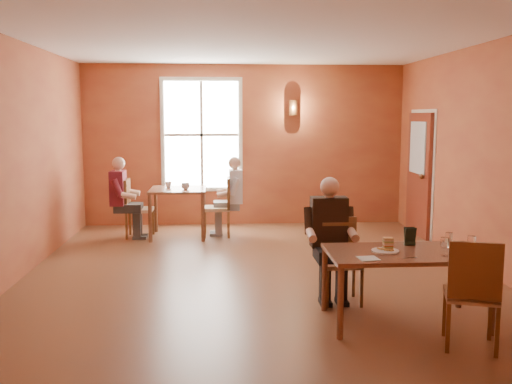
{
  "coord_description": "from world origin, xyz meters",
  "views": [
    {
      "loc": [
        -0.49,
        -7.24,
        2.04
      ],
      "look_at": [
        0.0,
        0.2,
        1.05
      ],
      "focal_mm": 40.0,
      "sensor_mm": 36.0,
      "label": 1
    }
  ],
  "objects": [
    {
      "name": "ground",
      "position": [
        0.0,
        0.0,
        0.0
      ],
      "size": [
        6.0,
        7.0,
        0.01
      ],
      "primitive_type": "cube",
      "color": "brown",
      "rests_on": "ground"
    },
    {
      "name": "wall_back",
      "position": [
        0.0,
        3.5,
        1.5
      ],
      "size": [
        6.0,
        0.04,
        3.0
      ],
      "primitive_type": "cube",
      "color": "brown",
      "rests_on": "ground"
    },
    {
      "name": "wall_front",
      "position": [
        0.0,
        -3.5,
        1.5
      ],
      "size": [
        6.0,
        0.04,
        3.0
      ],
      "primitive_type": "cube",
      "color": "brown",
      "rests_on": "ground"
    },
    {
      "name": "wall_left",
      "position": [
        -3.0,
        0.0,
        1.5
      ],
      "size": [
        0.04,
        7.0,
        3.0
      ],
      "primitive_type": "cube",
      "color": "brown",
      "rests_on": "ground"
    },
    {
      "name": "wall_right",
      "position": [
        3.0,
        0.0,
        1.5
      ],
      "size": [
        0.04,
        7.0,
        3.0
      ],
      "primitive_type": "cube",
      "color": "brown",
      "rests_on": "ground"
    },
    {
      "name": "ceiling",
      "position": [
        0.0,
        0.0,
        3.0
      ],
      "size": [
        6.0,
        7.0,
        0.04
      ],
      "primitive_type": "cube",
      "color": "white",
      "rests_on": "wall_back"
    },
    {
      "name": "window",
      "position": [
        -0.8,
        3.45,
        1.7
      ],
      "size": [
        1.36,
        0.1,
        1.96
      ],
      "primitive_type": "cube",
      "color": "white",
      "rests_on": "wall_back"
    },
    {
      "name": "door",
      "position": [
        2.94,
        2.3,
        1.05
      ],
      "size": [
        0.12,
        1.04,
        2.1
      ],
      "primitive_type": "cube",
      "color": "maroon",
      "rests_on": "ground"
    },
    {
      "name": "wall_sconce",
      "position": [
        0.9,
        3.4,
        2.2
      ],
      "size": [
        0.16,
        0.16,
        0.28
      ],
      "primitive_type": "cylinder",
      "color": "brown",
      "rests_on": "wall_back"
    },
    {
      "name": "main_table",
      "position": [
        1.34,
        -1.87,
        0.36
      ],
      "size": [
        1.54,
        0.87,
        0.72
      ],
      "primitive_type": null,
      "color": "brown",
      "rests_on": "ground"
    },
    {
      "name": "chair_diner_main",
      "position": [
        0.84,
        -1.22,
        0.46
      ],
      "size": [
        0.41,
        0.41,
        0.92
      ],
      "primitive_type": null,
      "rotation": [
        0.0,
        0.0,
        3.14
      ],
      "color": "#5C2F15",
      "rests_on": "ground"
    },
    {
      "name": "diner_main",
      "position": [
        0.84,
        -1.25,
        0.66
      ],
      "size": [
        0.53,
        0.53,
        1.32
      ],
      "primitive_type": null,
      "rotation": [
        0.0,
        0.0,
        3.14
      ],
      "color": "#36241C",
      "rests_on": "ground"
    },
    {
      "name": "chair_empty",
      "position": [
        1.73,
        -2.5,
        0.5
      ],
      "size": [
        0.55,
        0.55,
        0.99
      ],
      "primitive_type": null,
      "rotation": [
        0.0,
        0.0,
        -0.31
      ],
      "color": "brown",
      "rests_on": "ground"
    },
    {
      "name": "plate_food",
      "position": [
        1.13,
        -1.87,
        0.74
      ],
      "size": [
        0.29,
        0.29,
        0.03
      ],
      "primitive_type": "cylinder",
      "rotation": [
        0.0,
        0.0,
        -0.07
      ],
      "color": "white",
      "rests_on": "main_table"
    },
    {
      "name": "sandwich",
      "position": [
        1.18,
        -1.81,
        0.78
      ],
      "size": [
        0.1,
        0.09,
        0.11
      ],
      "primitive_type": "cube",
      "rotation": [
        0.0,
        0.0,
        -0.05
      ],
      "color": "tan",
      "rests_on": "main_table"
    },
    {
      "name": "goblet_a",
      "position": [
        1.81,
        -1.78,
        0.81
      ],
      "size": [
        0.09,
        0.09,
        0.18
      ],
      "primitive_type": null,
      "rotation": [
        0.0,
        0.0,
        -0.38
      ],
      "color": "white",
      "rests_on": "main_table"
    },
    {
      "name": "goblet_b",
      "position": [
        1.93,
        -2.02,
        0.82
      ],
      "size": [
        0.09,
        0.09,
        0.2
      ],
      "primitive_type": null,
      "rotation": [
        0.0,
        0.0,
        0.23
      ],
      "color": "white",
      "rests_on": "main_table"
    },
    {
      "name": "goblet_c",
      "position": [
        1.65,
        -2.07,
        0.82
      ],
      "size": [
        0.09,
        0.09,
        0.19
      ],
      "primitive_type": null,
      "rotation": [
        0.0,
        0.0,
        -0.13
      ],
      "color": "white",
      "rests_on": "main_table"
    },
    {
      "name": "menu_stand",
      "position": [
        1.47,
        -1.61,
        0.82
      ],
      "size": [
        0.12,
        0.06,
        0.19
      ],
      "primitive_type": "cube",
      "rotation": [
        0.0,
        0.0,
        0.05
      ],
      "color": "black",
      "rests_on": "main_table"
    },
    {
      "name": "knife",
      "position": [
        1.26,
        -2.14,
        0.72
      ],
      "size": [
        0.21,
        0.06,
        0.0
      ],
      "primitive_type": "cube",
      "rotation": [
        0.0,
        0.0,
        0.2
      ],
      "color": "silver",
      "rests_on": "main_table"
    },
    {
      "name": "napkin",
      "position": [
        0.9,
        -2.13,
        0.72
      ],
      "size": [
        0.2,
        0.2,
        0.01
      ],
      "primitive_type": "cube",
      "rotation": [
        0.0,
        0.0,
        0.1
      ],
      "color": "silver",
      "rests_on": "main_table"
    },
    {
      "name": "sunglasses",
      "position": [
        1.87,
        -2.2,
        0.73
      ],
      "size": [
        0.13,
        0.09,
        0.02
      ],
      "primitive_type": "cube",
      "rotation": [
        0.0,
        0.0,
        0.51
      ],
      "color": "black",
      "rests_on": "main_table"
    },
    {
      "name": "second_table",
      "position": [
        -1.18,
        2.4,
        0.41
      ],
      "size": [
        0.94,
        0.94,
        0.83
      ],
      "primitive_type": null,
      "color": "brown",
      "rests_on": "ground"
    },
    {
      "name": "chair_diner_white",
      "position": [
        -0.53,
        2.4,
        0.5
      ],
      "size": [
        0.45,
        0.45,
        1.01
      ],
      "primitive_type": null,
      "rotation": [
        0.0,
        0.0,
        1.57
      ],
      "color": "#5E3015",
      "rests_on": "ground"
    },
    {
      "name": "diner_white",
      "position": [
        -0.5,
        2.4,
        0.65
      ],
      "size": [
        0.52,
        0.52,
        1.31
      ],
      "primitive_type": null,
      "rotation": [
        0.0,
        0.0,
        1.57
      ],
      "color": "white",
      "rests_on": "ground"
    },
    {
      "name": "chair_diner_maroon",
      "position": [
        -1.83,
        2.4,
        0.5
      ],
      "size": [
        0.44,
        0.44,
        0.99
      ],
      "primitive_type": null,
      "rotation": [
        0.0,
        0.0,
        -1.57
      ],
      "color": "#5B3617",
      "rests_on": "ground"
    },
    {
      "name": "diner_maroon",
      "position": [
        -1.86,
        2.4,
        0.66
      ],
      "size": [
        0.53,
        0.53,
        1.33
      ],
      "primitive_type": null,
      "rotation": [
        0.0,
        0.0,
        -1.57
      ],
      "color": "maroon",
      "rests_on": "ground"
    },
    {
      "name": "cup_a",
      "position": [
        -1.05,
        2.31,
        0.88
      ],
      "size": [
        0.14,
        0.14,
        0.11
      ],
      "primitive_type": "imported",
      "rotation": [
        0.0,
        0.0,
        -0.01
      ],
      "color": "silver",
      "rests_on": "second_table"
    },
    {
      "name": "cup_b",
      "position": [
        -1.35,
        2.51,
        0.88
      ],
      "size": [
        0.15,
        0.15,
        0.11
      ],
      "primitive_type": "imported",
      "rotation": [
        0.0,
        0.0,
        0.35
      ],
      "color": "white",
      "rests_on": "second_table"
    }
  ]
}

